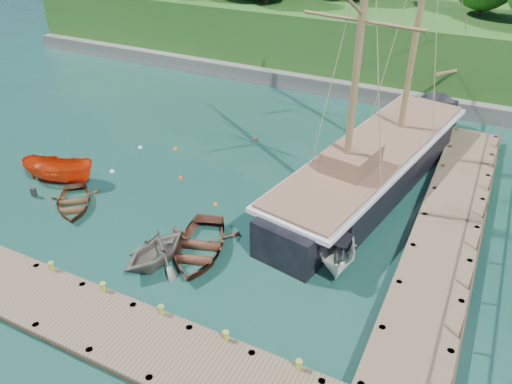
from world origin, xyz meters
TOP-DOWN VIEW (x-y plane):
  - ground at (0.00, 0.00)m, footprint 160.00×160.00m
  - dock_near at (2.00, -6.50)m, footprint 20.00×3.20m
  - dock_east at (11.50, 7.00)m, footprint 3.20×24.00m
  - bollard_0 at (-4.00, -5.10)m, footprint 0.26×0.26m
  - bollard_1 at (-1.00, -5.10)m, footprint 0.26×0.26m
  - bollard_2 at (2.00, -5.10)m, footprint 0.26×0.26m
  - bollard_3 at (5.00, -5.10)m, footprint 0.26×0.26m
  - bollard_4 at (8.00, -5.10)m, footprint 0.26×0.26m
  - rowboat_0 at (-7.61, -0.15)m, footprint 4.68×4.82m
  - rowboat_1 at (-0.54, -2.06)m, footprint 3.77×4.17m
  - rowboat_2 at (0.84, -0.49)m, footprint 5.08×6.00m
  - motorboat_orange at (-10.25, 1.59)m, footprint 4.85×2.87m
  - cabin_boat_white at (7.00, 2.04)m, footprint 3.20×4.93m
  - schooner at (6.56, 9.73)m, footprint 7.89×25.72m
  - mooring_buoy_0 at (-8.29, 3.87)m, footprint 0.32×0.32m
  - mooring_buoy_1 at (-3.98, 5.14)m, footprint 0.28×0.28m
  - mooring_buoy_2 at (-0.59, 3.57)m, footprint 0.27×0.27m
  - mooring_buoy_3 at (4.47, 8.36)m, footprint 0.35×0.35m
  - mooring_buoy_4 at (-6.48, 8.22)m, footprint 0.30×0.30m
  - mooring_buoy_5 at (-2.34, 12.01)m, footprint 0.28×0.28m
  - mooring_buoy_6 at (-8.77, 7.32)m, footprint 0.29×0.29m

SIDE VIEW (x-z plane):
  - ground at x=0.00m, z-range 0.00..0.00m
  - bollard_0 at x=-4.00m, z-range -0.23..0.23m
  - bollard_1 at x=-1.00m, z-range -0.23..0.23m
  - bollard_2 at x=2.00m, z-range -0.23..0.23m
  - bollard_3 at x=5.00m, z-range -0.23..0.23m
  - bollard_4 at x=8.00m, z-range -0.23..0.23m
  - rowboat_0 at x=-7.61m, z-range -0.41..0.41m
  - rowboat_1 at x=-0.54m, z-range -0.96..0.96m
  - rowboat_2 at x=0.84m, z-range -0.53..0.53m
  - motorboat_orange at x=-10.25m, z-range -0.88..0.88m
  - cabin_boat_white at x=7.00m, z-range -0.89..0.89m
  - mooring_buoy_0 at x=-8.29m, z-range -0.16..0.16m
  - mooring_buoy_1 at x=-3.98m, z-range -0.14..0.14m
  - mooring_buoy_2 at x=-0.59m, z-range -0.14..0.14m
  - mooring_buoy_3 at x=4.47m, z-range -0.18..0.18m
  - mooring_buoy_4 at x=-6.48m, z-range -0.15..0.15m
  - mooring_buoy_5 at x=-2.34m, z-range -0.14..0.14m
  - mooring_buoy_6 at x=-8.77m, z-range -0.15..0.15m
  - dock_near at x=2.00m, z-range -0.12..0.98m
  - dock_east at x=11.50m, z-range -0.12..0.98m
  - schooner at x=6.56m, z-range -8.30..10.37m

